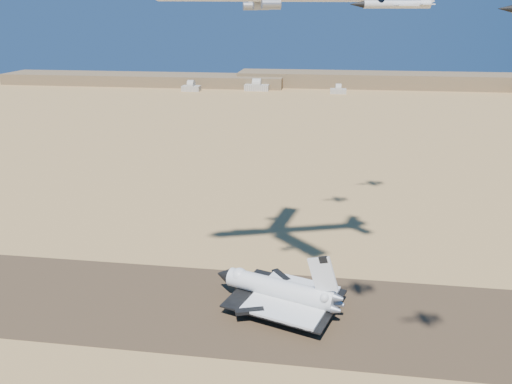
# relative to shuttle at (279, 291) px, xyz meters

# --- Properties ---
(ground) EXTENTS (1200.00, 1200.00, 0.00)m
(ground) POSITION_rel_shuttle_xyz_m (-14.12, -3.53, -5.84)
(ground) COLOR tan
(ground) RESTS_ON ground
(runway) EXTENTS (600.00, 50.00, 0.06)m
(runway) POSITION_rel_shuttle_xyz_m (-14.12, -3.53, -5.81)
(runway) COLOR #493724
(runway) RESTS_ON ground
(ridgeline) EXTENTS (960.00, 90.00, 18.00)m
(ridgeline) POSITION_rel_shuttle_xyz_m (51.19, 523.77, 1.79)
(ridgeline) COLOR olive
(ridgeline) RESTS_ON ground
(hangars) EXTENTS (200.50, 29.50, 30.00)m
(hangars) POSITION_rel_shuttle_xyz_m (-78.12, 474.90, -1.01)
(hangars) COLOR beige
(hangars) RESTS_ON ground
(shuttle) EXTENTS (44.61, 35.70, 21.73)m
(shuttle) POSITION_rel_shuttle_xyz_m (0.00, 0.00, 0.00)
(shuttle) COLOR silver
(shuttle) RESTS_ON runway
(crew_a) EXTENTS (0.58, 0.69, 1.62)m
(crew_a) POSITION_rel_shuttle_xyz_m (10.77, -5.96, -4.97)
(crew_a) COLOR #DC590C
(crew_a) RESTS_ON runway
(crew_b) EXTENTS (0.51, 0.88, 1.81)m
(crew_b) POSITION_rel_shuttle_xyz_m (6.91, -7.16, -4.88)
(crew_b) COLOR #DC590C
(crew_b) RESTS_ON runway
(crew_c) EXTENTS (1.09, 0.75, 1.69)m
(crew_c) POSITION_rel_shuttle_xyz_m (7.26, -7.77, -4.94)
(crew_c) COLOR #DC590C
(crew_c) RESTS_ON runway
(chase_jet_a) EXTENTS (15.24, 8.47, 3.81)m
(chase_jet_a) POSITION_rel_shuttle_xyz_m (24.00, -41.03, 85.88)
(chase_jet_a) COLOR silver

